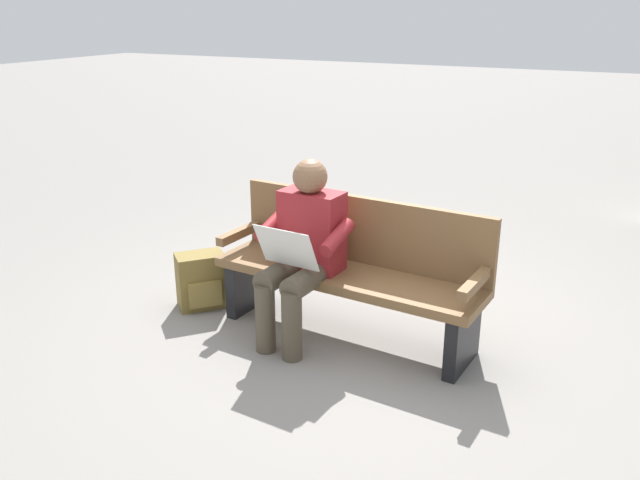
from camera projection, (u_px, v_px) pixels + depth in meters
name	position (u px, v px, depth m)	size (l,w,h in m)	color
ground_plane	(346.00, 334.00, 4.41)	(40.00, 40.00, 0.00)	gray
bench_near	(352.00, 267.00, 4.31)	(1.83, 0.62, 0.90)	brown
person_seated	(303.00, 247.00, 4.18)	(0.59, 0.59, 1.18)	maroon
backpack	(201.00, 281.00, 4.76)	(0.38, 0.39, 0.40)	brown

